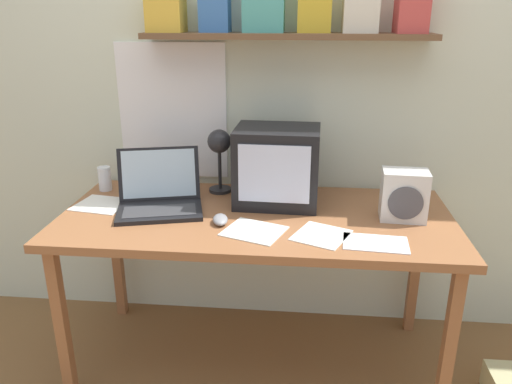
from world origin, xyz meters
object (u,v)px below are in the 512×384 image
space_heater (404,195)px  crt_monitor (277,166)px  loose_paper_near_monitor (102,204)px  laptop (159,194)px  corner_desk (256,227)px  desk_lamp (219,148)px  open_notebook (376,243)px  computer_mouse (220,220)px  loose_paper_near_laptop (321,235)px  printed_handout (254,231)px  juice_glass (105,180)px

space_heater → crt_monitor: bearing=169.2°
loose_paper_near_monitor → laptop: bearing=-2.0°
corner_desk → desk_lamp: (-0.19, 0.21, 0.28)m
space_heater → desk_lamp: bearing=169.3°
open_notebook → loose_paper_near_monitor: size_ratio=1.00×
laptop → computer_mouse: laptop is taller
desk_lamp → loose_paper_near_laptop: bearing=-51.7°
loose_paper_near_laptop → computer_mouse: bearing=168.7°
crt_monitor → space_heater: 0.55m
crt_monitor → printed_handout: size_ratio=1.36×
crt_monitor → space_heater: bearing=-12.5°
desk_lamp → juice_glass: desk_lamp is taller
space_heater → loose_paper_near_laptop: size_ratio=0.80×
open_notebook → loose_paper_near_laptop: same height
corner_desk → crt_monitor: crt_monitor is taller
laptop → desk_lamp: desk_lamp is taller
laptop → desk_lamp: bearing=23.6°
space_heater → loose_paper_near_laptop: 0.40m
juice_glass → computer_mouse: (0.61, -0.34, -0.04)m
corner_desk → loose_paper_near_laptop: (0.27, -0.19, 0.06)m
laptop → space_heater: size_ratio=2.02×
open_notebook → loose_paper_near_laptop: size_ratio=0.96×
crt_monitor → computer_mouse: bearing=-128.0°
computer_mouse → printed_handout: 0.16m
laptop → computer_mouse: 0.32m
loose_paper_near_laptop → printed_handout: same height
loose_paper_near_laptop → loose_paper_near_monitor: bearing=166.6°
crt_monitor → space_heater: (0.52, -0.13, -0.07)m
computer_mouse → loose_paper_near_laptop: 0.41m
crt_monitor → open_notebook: (0.39, -0.38, -0.17)m
corner_desk → computer_mouse: bearing=-141.6°
desk_lamp → space_heater: 0.82m
corner_desk → laptop: bearing=175.6°
loose_paper_near_monitor → loose_paper_near_laptop: bearing=-13.4°
crt_monitor → juice_glass: crt_monitor is taller
laptop → loose_paper_near_laptop: (0.69, -0.22, -0.06)m
computer_mouse → loose_paper_near_monitor: 0.57m
space_heater → loose_paper_near_monitor: space_heater is taller
laptop → desk_lamp: 0.34m
space_heater → open_notebook: size_ratio=0.83×
crt_monitor → loose_paper_near_laptop: (0.19, -0.33, -0.17)m
corner_desk → loose_paper_near_monitor: bearing=176.5°
laptop → computer_mouse: size_ratio=3.64×
laptop → open_notebook: size_ratio=1.67×
loose_paper_near_laptop → crt_monitor: bearing=119.6°
corner_desk → open_notebook: bearing=-26.9°
desk_lamp → loose_paper_near_monitor: size_ratio=1.27×
laptop → loose_paper_near_laptop: 0.73m
corner_desk → printed_handout: bearing=-86.9°
corner_desk → open_notebook: open_notebook is taller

